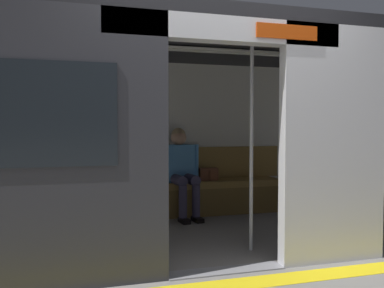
{
  "coord_description": "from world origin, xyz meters",
  "views": [
    {
      "loc": [
        1.23,
        3.21,
        1.21
      ],
      "look_at": [
        -0.07,
        -1.23,
        1.02
      ],
      "focal_mm": 38.8,
      "sensor_mm": 36.0,
      "label": 1
    }
  ],
  "objects": [
    {
      "name": "person_seated",
      "position": [
        -0.17,
        -2.13,
        0.68
      ],
      "size": [
        0.55,
        0.7,
        1.19
      ],
      "color": "#4C8CC6",
      "rests_on": "ground_plane"
    },
    {
      "name": "platform_edge_strip",
      "position": [
        0.0,
        0.3,
        0.0
      ],
      "size": [
        8.0,
        0.24,
        0.01
      ],
      "primitive_type": "cube",
      "color": "yellow",
      "rests_on": "ground_plane"
    },
    {
      "name": "ground_plane",
      "position": [
        0.0,
        0.0,
        0.0
      ],
      "size": [
        60.0,
        60.0,
        0.0
      ],
      "primitive_type": "plane",
      "color": "gray"
    },
    {
      "name": "bench_seat",
      "position": [
        0.0,
        -2.18,
        0.36
      ],
      "size": [
        3.22,
        0.44,
        0.47
      ],
      "color": "olive",
      "rests_on": "ground_plane"
    },
    {
      "name": "handbag",
      "position": [
        -0.59,
        -2.22,
        0.55
      ],
      "size": [
        0.26,
        0.15,
        0.17
      ],
      "color": "brown",
      "rests_on": "bench_seat"
    },
    {
      "name": "book",
      "position": [
        0.22,
        -2.24,
        0.48
      ],
      "size": [
        0.22,
        0.26,
        0.03
      ],
      "primitive_type": "cube",
      "rotation": [
        0.0,
        0.0,
        0.37
      ],
      "color": "#26598C",
      "rests_on": "bench_seat"
    },
    {
      "name": "grab_pole_door",
      "position": [
        0.45,
        -0.45,
        1.04
      ],
      "size": [
        0.04,
        0.04,
        2.08
      ],
      "primitive_type": "cylinder",
      "color": "silver",
      "rests_on": "ground_plane"
    },
    {
      "name": "train_car",
      "position": [
        0.07,
        -1.18,
        1.47
      ],
      "size": [
        6.4,
        2.69,
        2.22
      ],
      "color": "silver",
      "rests_on": "ground_plane"
    },
    {
      "name": "grab_pole_far",
      "position": [
        -0.45,
        -0.48,
        1.04
      ],
      "size": [
        0.04,
        0.04,
        2.08
      ],
      "primitive_type": "cylinder",
      "color": "silver",
      "rests_on": "ground_plane"
    }
  ]
}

